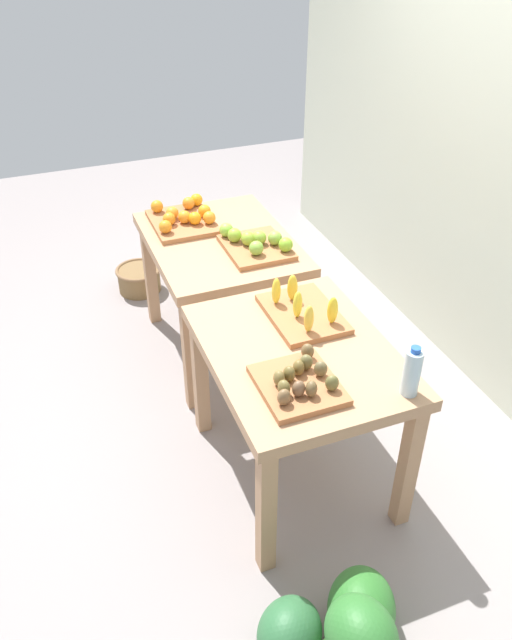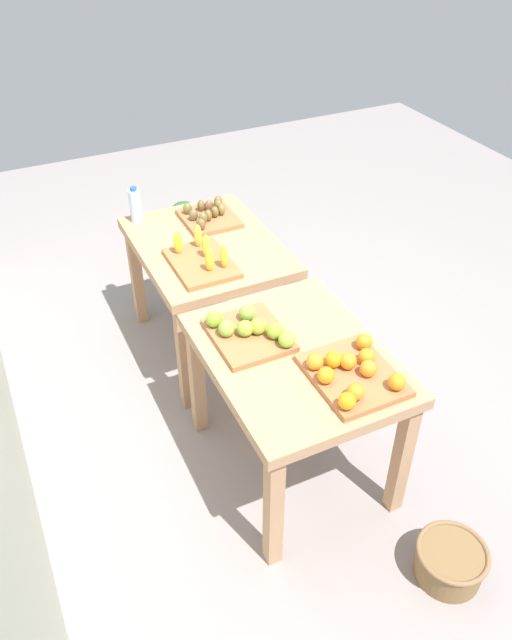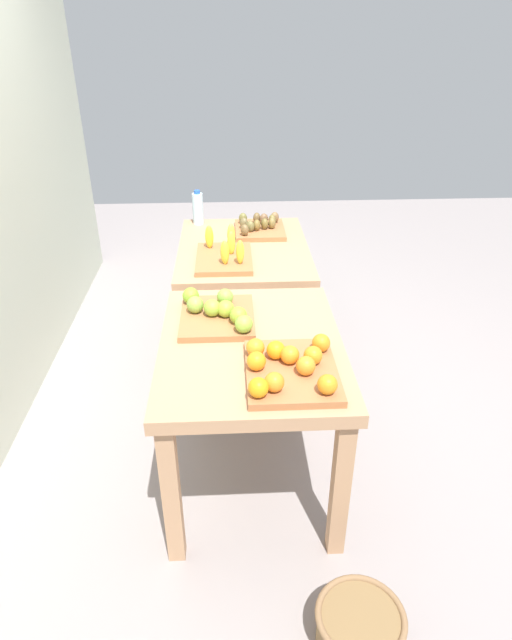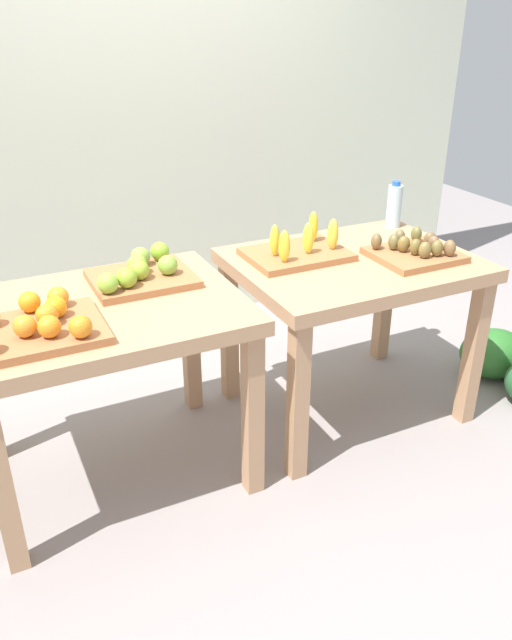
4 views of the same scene
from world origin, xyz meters
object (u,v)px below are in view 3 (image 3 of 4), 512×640
object	(u,v)px
apple_bin	(218,313)
water_bottle	(198,208)
display_table_left	(251,364)
banana_crate	(225,255)
display_table_right	(244,264)
watermelon_pile	(268,270)
kiwi_bin	(259,227)
wicker_basket	(359,628)
orange_bin	(290,367)

from	to	relation	value
apple_bin	water_bottle	world-z (taller)	water_bottle
display_table_left	water_bottle	bearing A→B (deg)	10.73
display_table_left	banana_crate	world-z (taller)	banana_crate
apple_bin	water_bottle	bearing A→B (deg)	6.22
display_table_right	apple_bin	xyz separation A→B (m)	(-0.92, 0.15, 0.16)
display_table_left	watermelon_pile	bearing A→B (deg)	-6.19
kiwi_bin	water_bottle	bearing A→B (deg)	65.51
kiwi_bin	watermelon_pile	world-z (taller)	kiwi_bin
watermelon_pile	display_table_left	bearing A→B (deg)	173.81
banana_crate	wicker_basket	world-z (taller)	banana_crate
display_table_right	banana_crate	distance (m)	0.29
orange_bin	banana_crate	bearing A→B (deg)	12.34
orange_bin	water_bottle	bearing A→B (deg)	13.50
display_table_right	watermelon_pile	xyz separation A→B (m)	(0.96, -0.23, -0.48)
kiwi_bin	orange_bin	bearing A→B (deg)	-178.99
water_bottle	banana_crate	bearing A→B (deg)	-164.44
apple_bin	watermelon_pile	world-z (taller)	apple_bin
apple_bin	orange_bin	bearing A→B (deg)	-147.98
banana_crate	kiwi_bin	world-z (taller)	banana_crate
wicker_basket	banana_crate	bearing A→B (deg)	14.61
orange_bin	banana_crate	world-z (taller)	banana_crate
watermelon_pile	water_bottle	bearing A→B (deg)	135.65
wicker_basket	water_bottle	bearing A→B (deg)	14.86
wicker_basket	display_table_right	bearing A→B (deg)	9.94
display_table_left	kiwi_bin	size ratio (longest dim) A/B	2.89
display_table_left	wicker_basket	xyz separation A→B (m)	(-0.88, -0.35, -0.57)
display_table_right	apple_bin	distance (m)	0.95
apple_bin	water_bottle	size ratio (longest dim) A/B	1.79
display_table_left	display_table_right	bearing A→B (deg)	0.00
orange_bin	apple_bin	world-z (taller)	apple_bin
kiwi_bin	wicker_basket	size ratio (longest dim) A/B	1.10
banana_crate	water_bottle	xyz separation A→B (m)	(0.65, 0.18, 0.07)
display_table_right	orange_bin	size ratio (longest dim) A/B	2.35
banana_crate	water_bottle	bearing A→B (deg)	15.56
kiwi_bin	watermelon_pile	size ratio (longest dim) A/B	0.52
orange_bin	water_bottle	size ratio (longest dim) A/B	1.91
watermelon_pile	display_table_right	bearing A→B (deg)	166.78
apple_bin	watermelon_pile	bearing A→B (deg)	-11.18
kiwi_bin	wicker_basket	distance (m)	2.37
apple_bin	banana_crate	bearing A→B (deg)	-2.70
orange_bin	watermelon_pile	bearing A→B (deg)	-2.07
orange_bin	kiwi_bin	bearing A→B (deg)	1.01
display_table_left	banana_crate	size ratio (longest dim) A/B	2.36
display_table_right	kiwi_bin	bearing A→B (deg)	-24.69
kiwi_bin	water_bottle	world-z (taller)	water_bottle
watermelon_pile	apple_bin	bearing A→B (deg)	168.82
banana_crate	wicker_basket	xyz separation A→B (m)	(-1.78, -0.46, -0.72)
orange_bin	water_bottle	xyz separation A→B (m)	(1.81, 0.43, 0.07)
display_table_right	banana_crate	xyz separation A→B (m)	(-0.22, 0.11, 0.15)
display_table_right	banana_crate	size ratio (longest dim) A/B	2.36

